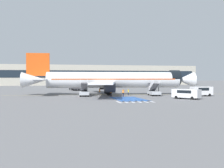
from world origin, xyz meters
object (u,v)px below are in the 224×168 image
(fuel_tanker, at_px, (75,85))
(ground_crew_1, at_px, (111,92))
(ground_crew_3, at_px, (128,92))
(airliner, at_px, (111,80))
(boarding_stairs_aft, at_px, (84,92))
(ground_crew_2, at_px, (100,91))
(service_van_1, at_px, (186,93))
(boarding_stairs_forward, at_px, (154,92))
(terminal_building, at_px, (91,75))
(service_van_0, at_px, (201,91))
(ground_crew_0, at_px, (123,92))

(fuel_tanker, height_order, ground_crew_1, fuel_tanker)
(fuel_tanker, bearing_deg, ground_crew_3, -76.60)
(airliner, xyz_separation_m, boarding_stairs_aft, (-7.32, -3.80, -2.76))
(airliner, distance_m, ground_crew_1, 6.29)
(fuel_tanker, xyz_separation_m, ground_crew_2, (3.83, -28.81, -0.70))
(boarding_stairs_aft, relative_size, ground_crew_1, 3.41)
(boarding_stairs_aft, relative_size, service_van_1, 0.96)
(boarding_stairs_forward, bearing_deg, fuel_tanker, 123.36)
(airliner, relative_size, boarding_stairs_aft, 8.11)
(ground_crew_1, bearing_deg, terminal_building, -66.99)
(fuel_tanker, bearing_deg, service_van_0, -59.87)
(boarding_stairs_aft, height_order, ground_crew_0, boarding_stairs_aft)
(terminal_building, bearing_deg, ground_crew_2, -96.30)
(boarding_stairs_forward, distance_m, terminal_building, 94.96)
(ground_crew_1, bearing_deg, boarding_stairs_forward, -152.55)
(boarding_stairs_aft, xyz_separation_m, service_van_1, (19.24, -12.53, 0.21))
(boarding_stairs_aft, relative_size, ground_crew_0, 3.16)
(ground_crew_1, bearing_deg, airliner, -75.33)
(terminal_building, bearing_deg, ground_crew_0, -93.25)
(boarding_stairs_forward, distance_m, service_van_1, 11.14)
(ground_crew_3, distance_m, terminal_building, 92.96)
(boarding_stairs_aft, bearing_deg, airliner, 33.42)
(service_van_0, height_order, service_van_1, service_van_0)
(service_van_1, bearing_deg, ground_crew_1, -76.36)
(ground_crew_0, xyz_separation_m, ground_crew_1, (-2.50, 1.62, -0.08))
(ground_crew_0, height_order, ground_crew_1, ground_crew_0)
(ground_crew_0, bearing_deg, boarding_stairs_aft, 7.48)
(boarding_stairs_forward, height_order, ground_crew_3, boarding_stairs_forward)
(ground_crew_2, bearing_deg, ground_crew_1, 37.47)
(ground_crew_1, height_order, terminal_building, terminal_building)
(fuel_tanker, xyz_separation_m, service_van_0, (26.60, -35.96, -0.43))
(airliner, relative_size, service_van_1, 7.79)
(boarding_stairs_forward, bearing_deg, service_van_0, -16.23)
(airliner, height_order, service_van_1, airliner)
(fuel_tanker, height_order, ground_crew_0, fuel_tanker)
(boarding_stairs_aft, xyz_separation_m, fuel_tanker, (0.04, 30.11, 0.76))
(boarding_stairs_aft, height_order, ground_crew_1, boarding_stairs_aft)
(boarding_stairs_forward, distance_m, ground_crew_2, 13.02)
(service_van_1, bearing_deg, boarding_stairs_forward, -112.87)
(ground_crew_1, relative_size, ground_crew_2, 0.88)
(boarding_stairs_aft, bearing_deg, ground_crew_2, 24.53)
(ground_crew_2, bearing_deg, fuel_tanker, -171.10)
(ground_crew_0, relative_size, ground_crew_2, 0.95)
(boarding_stairs_aft, relative_size, ground_crew_2, 3.00)
(fuel_tanker, distance_m, ground_crew_3, 31.68)
(airliner, height_order, terminal_building, terminal_building)
(airliner, xyz_separation_m, fuel_tanker, (-7.27, 26.31, -2.00))
(ground_crew_1, bearing_deg, fuel_tanker, -51.49)
(boarding_stairs_forward, xyz_separation_m, ground_crew_0, (-8.01, -1.56, 0.01))
(service_van_1, relative_size, ground_crew_2, 3.12)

